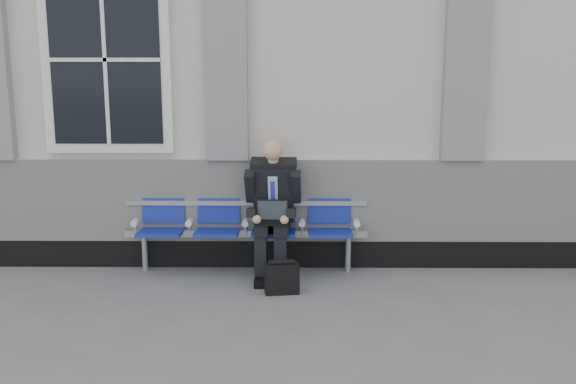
{
  "coord_description": "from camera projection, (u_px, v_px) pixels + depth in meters",
  "views": [
    {
      "loc": [
        2.31,
        -5.36,
        2.19
      ],
      "look_at": [
        2.25,
        0.9,
        0.95
      ],
      "focal_mm": 40.0,
      "sensor_mm": 36.0,
      "label": 1
    }
  ],
  "objects": [
    {
      "name": "ground",
      "position": [
        34.0,
        316.0,
        5.7
      ],
      "size": [
        70.0,
        70.0,
        0.0
      ],
      "primitive_type": "plane",
      "color": "slate",
      "rests_on": "ground"
    },
    {
      "name": "station_building",
      "position": [
        122.0,
        63.0,
        8.68
      ],
      "size": [
        14.4,
        4.4,
        4.49
      ],
      "color": "beige",
      "rests_on": "ground"
    },
    {
      "name": "bench",
      "position": [
        246.0,
        221.0,
        6.88
      ],
      "size": [
        2.6,
        0.47,
        0.91
      ],
      "color": "#9EA0A3",
      "rests_on": "ground"
    },
    {
      "name": "businessman",
      "position": [
        273.0,
        203.0,
        6.7
      ],
      "size": [
        0.59,
        0.8,
        1.44
      ],
      "color": "black",
      "rests_on": "ground"
    },
    {
      "name": "briefcase",
      "position": [
        282.0,
        278.0,
        6.25
      ],
      "size": [
        0.35,
        0.19,
        0.34
      ],
      "color": "black",
      "rests_on": "ground"
    }
  ]
}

